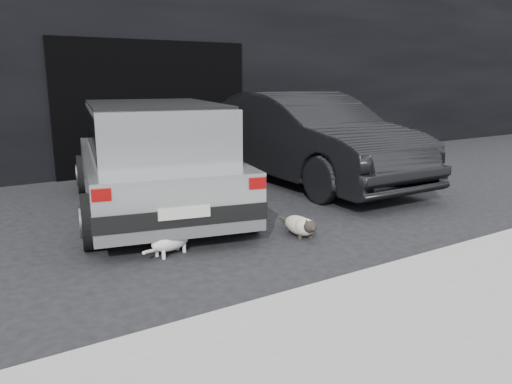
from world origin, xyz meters
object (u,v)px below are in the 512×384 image
cat_siamese (301,226)px  silver_hatchback (153,153)px  cat_white (173,240)px  second_car (306,138)px

cat_siamese → silver_hatchback: bearing=-52.2°
cat_siamese → cat_white: bearing=1.0°
cat_siamese → cat_white: cat_white is taller
cat_white → second_car: bearing=107.0°
cat_siamese → cat_white: size_ratio=1.20×
silver_hatchback → second_car: (3.09, 0.48, -0.03)m
silver_hatchback → cat_siamese: silver_hatchback is taller
silver_hatchback → second_car: size_ratio=0.91×
second_car → silver_hatchback: bearing=-170.2°
silver_hatchback → cat_white: 1.97m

